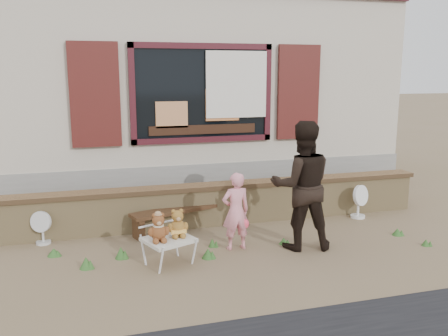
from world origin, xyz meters
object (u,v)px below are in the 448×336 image
object	(u,v)px
teddy_bear_left	(158,227)
adult	(302,186)
teddy_bear_right	(177,222)
folding_chair	(168,241)
bench	(177,214)
child	(236,211)

from	to	relation	value
teddy_bear_left	adult	xyz separation A→B (m)	(2.00, 0.15, 0.36)
teddy_bear_left	teddy_bear_right	world-z (taller)	teddy_bear_left
folding_chair	teddy_bear_right	bearing A→B (deg)	-0.00
bench	teddy_bear_right	bearing A→B (deg)	-117.44
teddy_bear_left	adult	distance (m)	2.04
adult	bench	bearing A→B (deg)	-24.89
bench	teddy_bear_left	distance (m)	1.39
bench	teddy_bear_right	world-z (taller)	teddy_bear_right
child	bench	bearing A→B (deg)	-58.57
teddy_bear_left	teddy_bear_right	distance (m)	0.28
folding_chair	child	xyz separation A→B (m)	(0.98, 0.29, 0.22)
teddy_bear_left	child	xyz separation A→B (m)	(1.11, 0.34, 0.01)
bench	adult	size ratio (longest dim) A/B	0.83
folding_chair	child	bearing A→B (deg)	-5.66
teddy_bear_right	bench	bearing A→B (deg)	58.27
teddy_bear_right	adult	distance (m)	1.78
teddy_bear_right	child	xyz separation A→B (m)	(0.85, 0.24, 0.01)
teddy_bear_right	adult	bearing A→B (deg)	-20.49
bench	adult	world-z (taller)	adult
bench	child	size ratio (longest dim) A/B	1.36
bench	teddy_bear_right	size ratio (longest dim) A/B	4.05
teddy_bear_left	adult	world-z (taller)	adult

